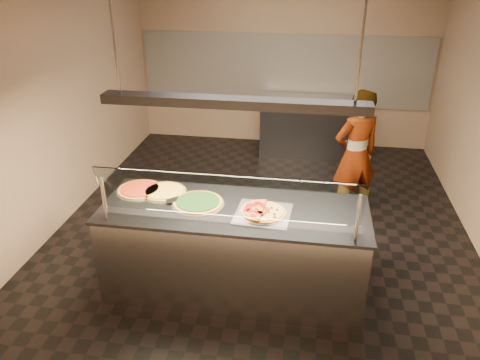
% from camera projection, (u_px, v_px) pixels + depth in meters
% --- Properties ---
extents(ground, '(5.00, 6.00, 0.02)m').
position_uv_depth(ground, '(262.00, 226.00, 5.88)').
color(ground, black).
rests_on(ground, ground).
extents(wall_back, '(5.00, 0.02, 3.00)m').
position_uv_depth(wall_back, '(285.00, 58.00, 7.90)').
color(wall_back, tan).
rests_on(wall_back, ground).
extents(wall_front, '(5.00, 0.02, 3.00)m').
position_uv_depth(wall_front, '(205.00, 275.00, 2.55)').
color(wall_front, tan).
rests_on(wall_front, ground).
extents(wall_left, '(0.02, 6.00, 3.00)m').
position_uv_depth(wall_left, '(56.00, 101.00, 5.58)').
color(wall_left, tan).
rests_on(wall_left, ground).
extents(tile_band, '(4.90, 0.02, 1.20)m').
position_uv_depth(tile_band, '(284.00, 70.00, 7.96)').
color(tile_band, silver).
rests_on(tile_band, wall_back).
extents(serving_counter, '(2.51, 0.94, 0.93)m').
position_uv_depth(serving_counter, '(234.00, 249.00, 4.59)').
color(serving_counter, '#B7B7BC').
rests_on(serving_counter, ground).
extents(sneeze_guard, '(2.27, 0.18, 0.54)m').
position_uv_depth(sneeze_guard, '(227.00, 197.00, 3.95)').
color(sneeze_guard, '#B7B7BC').
rests_on(sneeze_guard, serving_counter).
extents(perforated_tray, '(0.53, 0.53, 0.01)m').
position_uv_depth(perforated_tray, '(263.00, 213.00, 4.28)').
color(perforated_tray, silver).
rests_on(perforated_tray, serving_counter).
extents(half_pizza_pepperoni, '(0.24, 0.42, 0.05)m').
position_uv_depth(half_pizza_pepperoni, '(252.00, 210.00, 4.29)').
color(half_pizza_pepperoni, '#8F5D21').
rests_on(half_pizza_pepperoni, perforated_tray).
extents(half_pizza_sausage, '(0.23, 0.42, 0.04)m').
position_uv_depth(half_pizza_sausage, '(274.00, 212.00, 4.26)').
color(half_pizza_sausage, '#8F5D21').
rests_on(half_pizza_sausage, perforated_tray).
extents(pizza_spinach, '(0.50, 0.50, 0.03)m').
position_uv_depth(pizza_spinach, '(198.00, 202.00, 4.46)').
color(pizza_spinach, silver).
rests_on(pizza_spinach, serving_counter).
extents(pizza_cheese, '(0.46, 0.46, 0.03)m').
position_uv_depth(pizza_cheese, '(164.00, 191.00, 4.66)').
color(pizza_cheese, silver).
rests_on(pizza_cheese, serving_counter).
extents(pizza_tomato, '(0.47, 0.47, 0.03)m').
position_uv_depth(pizza_tomato, '(140.00, 189.00, 4.71)').
color(pizza_tomato, silver).
rests_on(pizza_tomato, serving_counter).
extents(pizza_spatula, '(0.22, 0.22, 0.02)m').
position_uv_depth(pizza_spatula, '(168.00, 196.00, 4.54)').
color(pizza_spatula, '#B7B7BC').
rests_on(pizza_spatula, pizza_spinach).
extents(prep_table, '(1.58, 0.74, 0.93)m').
position_uv_depth(prep_table, '(308.00, 126.00, 7.88)').
color(prep_table, '#323236').
rests_on(prep_table, ground).
extents(worker, '(0.72, 0.64, 1.67)m').
position_uv_depth(worker, '(356.00, 155.00, 5.78)').
color(worker, '#39343F').
rests_on(worker, ground).
extents(heat_lamp_housing, '(2.30, 0.18, 0.08)m').
position_uv_depth(heat_lamp_housing, '(233.00, 102.00, 3.94)').
color(heat_lamp_housing, '#323236').
rests_on(heat_lamp_housing, ceiling).
extents(lamp_rod_left, '(0.02, 0.02, 1.01)m').
position_uv_depth(lamp_rod_left, '(113.00, 33.00, 3.84)').
color(lamp_rod_left, '#B7B7BC').
rests_on(lamp_rod_left, ceiling).
extents(lamp_rod_right, '(0.02, 0.02, 1.01)m').
position_uv_depth(lamp_rod_right, '(362.00, 39.00, 3.56)').
color(lamp_rod_right, '#B7B7BC').
rests_on(lamp_rod_right, ceiling).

